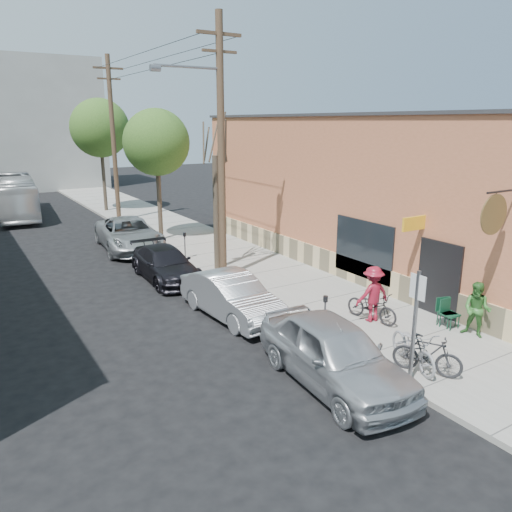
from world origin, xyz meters
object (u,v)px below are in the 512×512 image
sign_post (415,316)px  patio_chair_a (447,313)px  patio_chair_b (450,314)px  parked_bike_b (414,347)px  patron_green (477,310)px  tree_leafy_far (100,128)px  utility_pole_near (220,145)px  car_0 (334,353)px  tree_leafy_mid (156,143)px  car_3 (129,234)px  bus (17,197)px  car_1 (231,296)px  parking_meter_near (325,309)px  cyclist (373,294)px  tree_bare (216,213)px  car_2 (165,264)px  parked_bike_a (427,355)px  parking_meter_far (185,241)px

sign_post → patio_chair_a: bearing=25.9°
patio_chair_b → parked_bike_b: 3.09m
patron_green → parked_bike_b: size_ratio=0.83×
patio_chair_a → tree_leafy_far: bearing=114.5°
utility_pole_near → patron_green: bearing=-68.3°
patron_green → car_0: bearing=-110.5°
tree_leafy_mid → parked_bike_b: bearing=-89.3°
car_3 → bus: 13.44m
car_1 → sign_post: bearing=-79.6°
car_0 → sign_post: bearing=-29.3°
parking_meter_near → bus: (-4.98, 26.62, 0.38)m
patio_chair_b → cyclist: (-1.63, 1.68, 0.46)m
car_3 → bus: size_ratio=0.59×
parked_bike_b → cyclist: bearing=83.0°
patio_chair_a → sign_post: bearing=-136.3°
patio_chair_a → parked_bike_b: size_ratio=0.44×
tree_leafy_mid → tree_leafy_far: 10.66m
utility_pole_near → tree_bare: bearing=71.5°
tree_bare → patio_chair_b: tree_bare is taller
car_0 → car_1: (0.00, 5.15, -0.10)m
patio_chair_a → car_2: (-5.44, 9.45, 0.07)m
car_0 → car_3: 15.77m
car_3 → tree_bare: bearing=-65.1°
parking_meter_near → parked_bike_a: parking_meter_near is taller
parking_meter_near → car_0: size_ratio=0.25×
parking_meter_far → cyclist: cyclist is taller
parking_meter_near → patron_green: size_ratio=0.75×
utility_pole_near → tree_bare: (0.41, 1.23, -2.86)m
cyclist → sign_post: bearing=67.3°
tree_leafy_far → cyclist: tree_leafy_far is taller
car_2 → tree_leafy_mid: bearing=71.9°
patio_chair_a → parked_bike_a: parked_bike_a is taller
patio_chair_b → car_1: car_1 is taller
utility_pole_near → patio_chair_b: bearing=-67.1°
car_3 → parked_bike_b: bearing=-76.7°
car_0 → car_2: size_ratio=1.07×
parking_meter_near → parked_bike_b: size_ratio=0.62×
tree_leafy_far → car_2: bearing=-97.7°
parking_meter_near → car_0: (-1.45, -2.11, -0.15)m
tree_leafy_mid → car_3: bearing=-158.2°
parked_bike_a → tree_leafy_mid: bearing=60.6°
car_1 → car_3: size_ratio=0.77×
tree_bare → tree_leafy_mid: (0.00, 6.54, 2.68)m
sign_post → parking_meter_far: bearing=90.4°
tree_leafy_far → patron_green: (3.20, -27.47, -4.86)m
cyclist → parked_bike_b: bearing=73.2°
tree_bare → patio_chair_b: (3.08, -9.49, -1.96)m
patio_chair_a → tree_leafy_mid: bearing=118.9°
tree_leafy_mid → car_2: 8.23m
patio_chair_a → car_2: 10.91m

